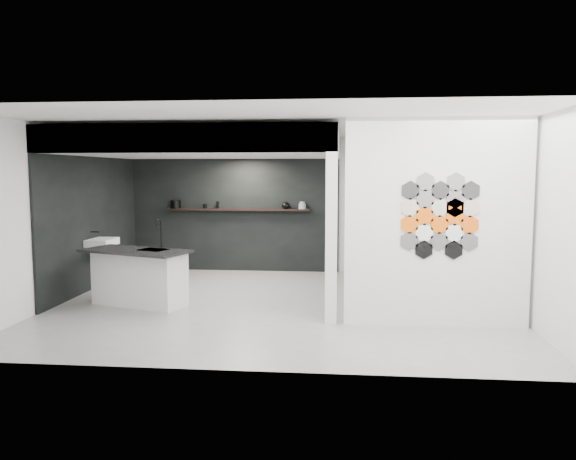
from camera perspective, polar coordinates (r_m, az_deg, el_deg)
The scene contains 17 objects.
floor at distance 8.94m, azimuth -0.83°, elevation -7.58°, with size 7.00×6.00×0.01m, color gray.
partition_panel at distance 7.77m, azimuth 14.85°, elevation 0.69°, with size 2.45×0.15×2.80m, color silver.
bay_clad_back at distance 11.86m, azimuth -5.51°, elevation 1.51°, with size 4.40×0.04×2.35m, color black.
bay_clad_left at distance 10.64m, azimuth -19.13°, elevation 0.71°, with size 0.04×4.00×2.35m, color black.
bulkhead at distance 9.91m, azimuth -7.78°, elevation 8.58°, with size 4.40×4.00×0.40m, color silver.
corner_column at distance 7.69m, azimuth 4.42°, elevation -0.86°, with size 0.16×0.16×2.35m, color silver.
fascia_beam at distance 8.05m, azimuth -10.95°, elevation 9.15°, with size 4.40×0.16×0.40m, color silver.
wall_basin at distance 10.40m, azimuth -18.37°, elevation -1.18°, with size 0.40×0.60×0.12m, color silver.
display_shelf at distance 11.73m, azimuth -5.14°, elevation 2.08°, with size 3.00×0.15×0.04m, color black.
kitchen_island at distance 9.09m, azimuth -14.88°, elevation -4.58°, with size 1.83×1.26×1.35m.
stockpot at distance 12.03m, azimuth -11.31°, elevation 2.59°, with size 0.21×0.21×0.17m, color black.
kettle at distance 11.58m, azimuth -0.23°, elevation 2.51°, with size 0.17×0.17×0.14m, color black.
glass_bowl at distance 11.55m, azimuth 1.46°, elevation 2.42°, with size 0.15×0.15×0.11m, color gray.
glass_vase at distance 11.55m, azimuth 1.46°, elevation 2.53°, with size 0.11×0.11×0.15m, color gray.
bottle_dark at distance 11.81m, azimuth -7.16°, elevation 2.55°, with size 0.06×0.06×0.15m, color black.
utensil_cup at distance 11.87m, azimuth -8.44°, elevation 2.41°, with size 0.07×0.07×0.09m, color black.
hex_tile_cluster at distance 7.68m, azimuth 15.22°, elevation 1.41°, with size 1.04×0.02×1.16m.
Camera 1 is at (0.96, -8.64, 2.08)m, focal length 35.00 mm.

